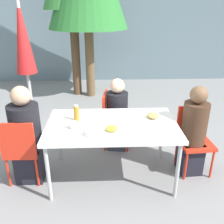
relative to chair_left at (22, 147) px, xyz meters
The scene contains 15 objects.
ground_plane 1.18m from the chair_left, ahead, with size 24.00×24.00×0.00m, color gray.
building_facade 4.83m from the chair_left, 76.94° to the left, with size 10.00×0.20×3.00m.
dining_table 1.09m from the chair_left, ahead, with size 1.53×0.92×0.75m.
chair_left is the anchor object (origin of this frame).
person_left 0.12m from the chair_left, 57.25° to the left, with size 0.36×0.36×1.21m.
chair_right 2.14m from the chair_left, ahead, with size 0.43×0.43×0.85m.
person_right 2.09m from the chair_left, ahead, with size 0.31×0.31×1.17m.
chair_far 1.38m from the chair_left, 37.24° to the left, with size 0.45×0.45×0.85m.
person_far 1.40m from the chair_left, 33.47° to the left, with size 0.31×0.31×1.09m.
closed_umbrella 1.37m from the chair_left, 95.65° to the left, with size 0.36×0.36×2.15m.
plate_0 1.10m from the chair_left, ahead, with size 0.24×0.24×0.07m.
plate_1 1.61m from the chair_left, ahead, with size 0.27×0.27×0.07m.
bottle 0.75m from the chair_left, 15.55° to the left, with size 0.07×0.07×0.20m.
drinking_cup 0.70m from the chair_left, ahead, with size 0.08×0.08×0.09m.
salad_bowl 0.91m from the chair_left, 13.01° to the right, with size 0.15×0.15×0.06m.
Camera 1 is at (-0.10, -2.62, 2.04)m, focal length 40.00 mm.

